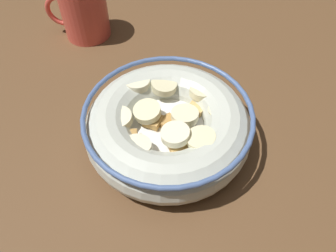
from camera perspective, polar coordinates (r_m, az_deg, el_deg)
The scene contains 3 objects.
ground_plane at distance 42.31cm, azimuth -0.00°, elevation -3.41°, with size 95.97×95.97×2.00cm, color brown.
cereal_bowl at distance 39.07cm, azimuth 0.03°, elevation 0.09°, with size 19.86×19.86×5.76cm.
coffee_mug at distance 57.31cm, azimuth -14.54°, elevation 18.77°, with size 10.15×7.40×8.36cm.
Camera 1 is at (-1.99, 24.53, 33.42)cm, focal length 34.94 mm.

